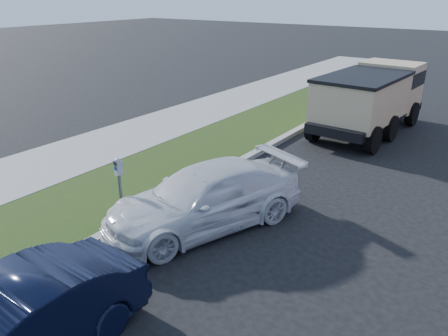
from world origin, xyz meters
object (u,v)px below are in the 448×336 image
Objects in this scene: parking_meter at (119,175)px; white_wagon at (208,197)px; navy_sedan at (8,332)px; dump_truck at (372,96)px.

parking_meter reaches higher than white_wagon.
navy_sedan is 13.90m from dump_truck.
parking_meter is 0.24× the size of dump_truck.
dump_truck is (0.64, 9.11, 0.63)m from white_wagon.
navy_sedan is at bearing -88.15° from dump_truck.
white_wagon is at bearing 43.20° from parking_meter.
white_wagon is 1.15× the size of navy_sedan.
navy_sedan is at bearing -65.40° from white_wagon.
dump_truck reaches higher than white_wagon.
navy_sedan is (0.27, -4.77, -0.01)m from white_wagon.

